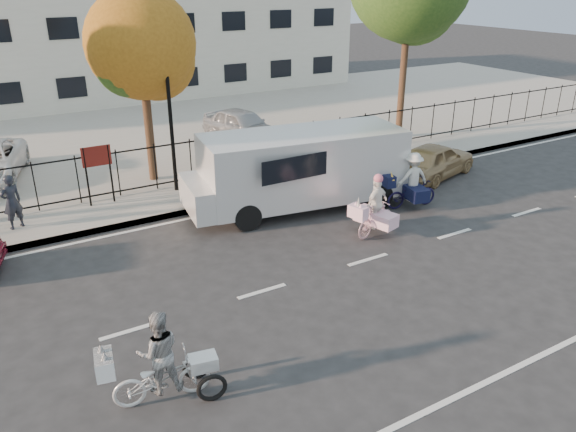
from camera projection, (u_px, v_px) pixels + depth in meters
ground at (262, 291)px, 12.61m from camera, size 120.00×120.00×0.00m
road_markings at (262, 291)px, 12.61m from camera, size 60.00×9.52×0.01m
curb at (181, 213)px, 16.57m from camera, size 60.00×0.10×0.15m
sidewalk at (169, 202)px, 17.40m from camera, size 60.00×2.20×0.15m
parking_lot at (100, 136)px, 24.44m from camera, size 60.00×15.60×0.15m
iron_fence at (155, 167)px, 17.94m from camera, size 58.00×0.06×1.50m
building at (49, 44)px, 31.19m from camera, size 34.00×10.00×6.00m
lamppost at (169, 98)px, 16.99m from camera, size 0.36×0.36×4.33m
street_sign at (97, 164)px, 16.56m from camera, size 0.85×0.06×1.80m
zebra_trike at (161, 367)px, 9.16m from camera, size 1.97×0.97×1.68m
unicorn_bike at (375, 213)px, 15.12m from camera, size 1.77×1.27×1.74m
bull_bike at (411, 186)px, 16.95m from camera, size 1.89×1.31×1.71m
white_van at (300, 167)px, 16.66m from camera, size 6.83×3.09×2.33m
gold_sedan at (434, 160)px, 19.51m from camera, size 3.91×2.40×1.24m
pedestrian at (12, 202)px, 15.13m from camera, size 0.66×0.55×1.53m
lot_car_d at (242, 126)px, 23.14m from camera, size 2.43×4.21×1.35m
tree_mid at (145, 49)px, 17.56m from camera, size 3.48×3.43×6.30m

